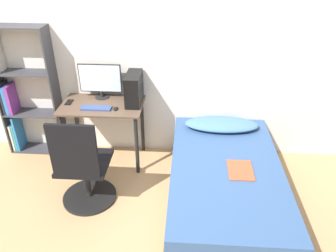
% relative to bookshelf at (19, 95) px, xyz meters
% --- Properties ---
extents(ground_plane, '(14.00, 14.00, 0.00)m').
position_rel_bookshelf_xyz_m(ground_plane, '(1.61, -1.31, -0.78)').
color(ground_plane, tan).
extents(wall_back, '(8.00, 0.05, 2.50)m').
position_rel_bookshelf_xyz_m(wall_back, '(1.61, 0.15, 0.47)').
color(wall_back, silver).
rests_on(wall_back, ground_plane).
extents(desk, '(0.95, 0.58, 0.77)m').
position_rel_bookshelf_xyz_m(desk, '(1.07, -0.16, -0.15)').
color(desk, brown).
rests_on(desk, ground_plane).
extents(bookshelf, '(0.70, 0.25, 1.62)m').
position_rel_bookshelf_xyz_m(bookshelf, '(0.00, 0.00, 0.00)').
color(bookshelf, '#38383D').
rests_on(bookshelf, ground_plane).
extents(office_chair, '(0.57, 0.57, 1.04)m').
position_rel_bookshelf_xyz_m(office_chair, '(1.03, -0.95, -0.39)').
color(office_chair, black).
rests_on(office_chair, ground_plane).
extents(bed, '(1.13, 1.99, 0.49)m').
position_rel_bookshelf_xyz_m(bed, '(2.47, -0.87, -0.54)').
color(bed, '#4C3D2D').
rests_on(bed, ground_plane).
extents(pillow, '(0.86, 0.36, 0.11)m').
position_rel_bookshelf_xyz_m(pillow, '(2.47, -0.13, -0.24)').
color(pillow, teal).
rests_on(pillow, bed).
extents(magazine, '(0.24, 0.32, 0.01)m').
position_rel_bookshelf_xyz_m(magazine, '(2.59, -0.94, -0.29)').
color(magazine, '#B24C2D').
rests_on(magazine, bed).
extents(monitor, '(0.51, 0.17, 0.42)m').
position_rel_bookshelf_xyz_m(monitor, '(1.02, 0.03, 0.22)').
color(monitor, black).
rests_on(monitor, desk).
extents(keyboard, '(0.34, 0.12, 0.02)m').
position_rel_bookshelf_xyz_m(keyboard, '(1.03, -0.28, 0.00)').
color(keyboard, '#33477A').
rests_on(keyboard, desk).
extents(pc_tower, '(0.17, 0.39, 0.35)m').
position_rel_bookshelf_xyz_m(pc_tower, '(1.44, -0.09, 0.17)').
color(pc_tower, black).
rests_on(pc_tower, desk).
extents(mouse, '(0.06, 0.09, 0.02)m').
position_rel_bookshelf_xyz_m(mouse, '(1.25, -0.28, 0.00)').
color(mouse, black).
rests_on(mouse, desk).
extents(phone, '(0.07, 0.14, 0.01)m').
position_rel_bookshelf_xyz_m(phone, '(0.67, -0.14, -0.00)').
color(phone, black).
rests_on(phone, desk).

